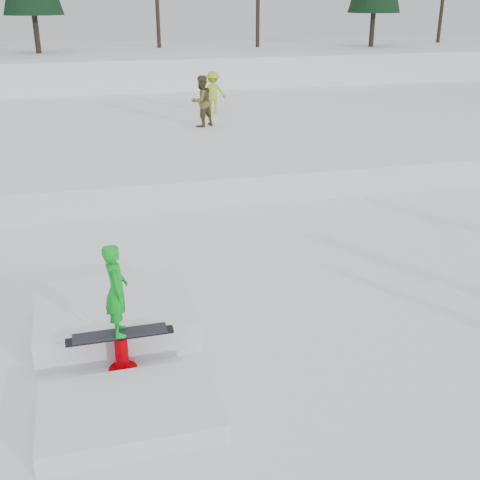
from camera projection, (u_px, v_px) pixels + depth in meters
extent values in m
plane|color=white|center=(242.00, 350.00, 9.82)|extent=(120.00, 120.00, 0.00)
cube|color=white|center=(112.00, 70.00, 36.21)|extent=(60.00, 14.00, 2.40)
cube|color=white|center=(137.00, 130.00, 23.99)|extent=(50.00, 18.00, 0.80)
cylinder|color=black|center=(37.00, 34.00, 33.08)|extent=(0.30, 0.30, 2.00)
cylinder|color=black|center=(372.00, 30.00, 37.43)|extent=(0.30, 0.30, 2.00)
imported|color=brown|center=(201.00, 101.00, 22.30)|extent=(1.14, 1.07, 1.87)
imported|color=#A5CC24|center=(213.00, 92.00, 24.92)|extent=(1.21, 0.85, 1.70)
cube|color=white|center=(116.00, 316.00, 10.32)|extent=(2.60, 2.20, 0.54)
cube|color=white|center=(130.00, 412.00, 8.13)|extent=(2.40, 1.60, 0.30)
cylinder|color=#D9000A|center=(123.00, 370.00, 9.25)|extent=(0.44, 0.44, 0.06)
cylinder|color=#D9000A|center=(122.00, 355.00, 9.15)|extent=(0.20, 0.20, 0.60)
cube|color=black|center=(120.00, 336.00, 9.02)|extent=(1.60, 0.16, 0.06)
cube|color=black|center=(120.00, 333.00, 9.00)|extent=(1.40, 0.28, 0.03)
imported|color=#08AE1F|center=(116.00, 290.00, 8.73)|extent=(0.34, 0.52, 1.42)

